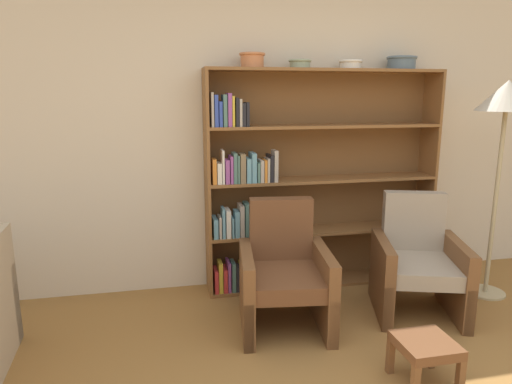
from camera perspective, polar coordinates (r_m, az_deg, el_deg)
wall_back at (r=4.04m, az=2.60°, el=7.74°), size 12.00×0.06×2.75m
bookshelf at (r=3.99m, az=5.75°, el=1.06°), size 2.04×0.30×1.89m
bowl_olive at (r=3.79m, az=-0.48°, el=16.26°), size 0.21×0.21×0.12m
bowl_sage at (r=3.89m, az=5.51°, el=15.73°), size 0.19×0.19×0.07m
bowl_brass at (r=4.04m, az=11.74°, el=15.43°), size 0.20×0.20×0.07m
bowl_slate at (r=4.25m, az=17.74°, el=15.21°), size 0.26×0.26×0.11m
armchair_leather at (r=3.41m, az=3.55°, el=-10.23°), size 0.73×0.76×0.91m
armchair_cushioned at (r=3.83m, az=19.52°, el=-8.39°), size 0.81×0.84×0.91m
floor_lamp at (r=4.17m, az=28.80°, el=9.37°), size 0.47×0.47×1.79m
footstool at (r=2.99m, az=20.42°, el=-17.92°), size 0.32×0.32×0.28m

